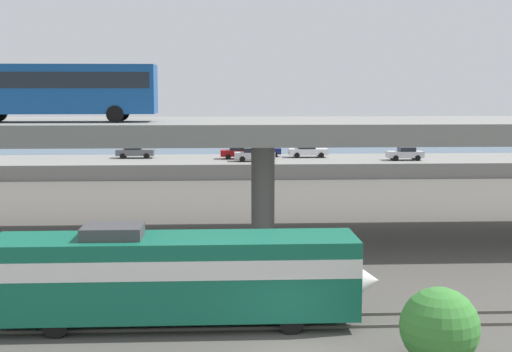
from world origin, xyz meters
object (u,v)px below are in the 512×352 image
at_px(parked_car_0, 240,152).
at_px(parked_car_1, 254,154).
at_px(transit_bus_on_overpass, 55,87).
at_px(parked_car_2, 308,151).
at_px(parked_car_6, 264,150).
at_px(parked_car_5, 405,153).
at_px(parked_car_3, 135,151).
at_px(train_locomotive, 194,273).

distance_m(parked_car_0, parked_car_1, 3.14).
distance_m(transit_bus_on_overpass, parked_car_0, 39.60).
bearing_deg(parked_car_2, parked_car_6, 167.37).
distance_m(parked_car_5, parked_car_6, 16.52).
relative_size(parked_car_0, parked_car_5, 1.15).
xyz_separation_m(transit_bus_on_overpass, parked_car_5, (30.63, 34.57, -7.33)).
relative_size(parked_car_1, parked_car_3, 1.03).
height_order(parked_car_0, parked_car_5, same).
xyz_separation_m(parked_car_2, parked_car_6, (-5.13, 1.15, -0.00)).
bearing_deg(parked_car_6, train_locomotive, 83.50).
bearing_deg(parked_car_2, parked_car_0, -170.11).
bearing_deg(parked_car_6, transit_bus_on_overpass, 69.38).
xyz_separation_m(parked_car_0, parked_car_6, (2.91, 2.55, -0.00)).
height_order(transit_bus_on_overpass, parked_car_5, transit_bus_on_overpass).
bearing_deg(parked_car_6, parked_car_5, 162.36).
bearing_deg(train_locomotive, parked_car_1, 84.44).
bearing_deg(parked_car_1, parked_car_5, 1.00).
bearing_deg(parked_car_3, train_locomotive, -80.25).
xyz_separation_m(transit_bus_on_overpass, parked_car_1, (13.48, 34.27, -7.32)).
height_order(train_locomotive, parked_car_0, train_locomotive).
height_order(train_locomotive, parked_car_6, train_locomotive).
relative_size(parked_car_0, parked_car_6, 1.13).
bearing_deg(parked_car_3, parked_car_0, -7.00).
distance_m(train_locomotive, parked_car_1, 48.65).
height_order(parked_car_1, parked_car_3, same).
bearing_deg(parked_car_3, parked_car_6, 3.94).
height_order(parked_car_0, parked_car_1, same).
relative_size(transit_bus_on_overpass, parked_car_0, 2.59).
bearing_deg(train_locomotive, parked_car_3, 99.75).
height_order(transit_bus_on_overpass, parked_car_6, transit_bus_on_overpass).
distance_m(train_locomotive, parked_car_6, 54.07).
distance_m(train_locomotive, parked_car_5, 53.40).
relative_size(parked_car_2, parked_car_6, 1.12).
height_order(transit_bus_on_overpass, parked_car_1, transit_bus_on_overpass).
relative_size(parked_car_3, parked_car_5, 1.09).
bearing_deg(train_locomotive, parked_car_6, 83.50).
height_order(parked_car_2, parked_car_3, same).
xyz_separation_m(parked_car_1, parked_car_3, (-13.77, 4.26, 0.00)).
xyz_separation_m(parked_car_1, parked_car_2, (6.54, 4.16, 0.00)).
distance_m(transit_bus_on_overpass, parked_car_6, 42.91).
distance_m(train_locomotive, transit_bus_on_overpass, 18.28).
bearing_deg(parked_car_2, parked_car_1, -147.56).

